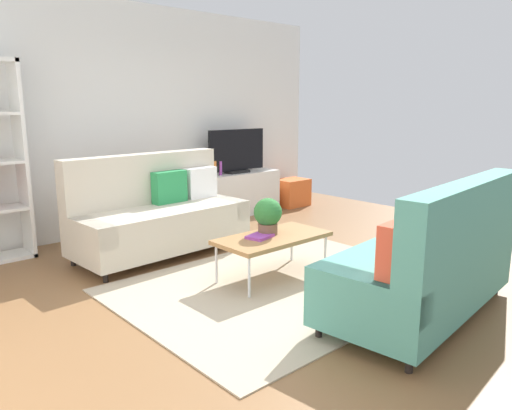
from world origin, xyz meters
TOP-DOWN VIEW (x-y plane):
  - ground_plane at (0.00, 0.00)m, footprint 7.68×7.68m
  - wall_far at (0.00, 2.80)m, footprint 6.40×0.12m
  - area_rug at (0.03, -0.08)m, footprint 2.90×2.20m
  - couch_beige at (-0.31, 1.54)m, footprint 1.94×0.94m
  - couch_green at (0.37, -1.30)m, footprint 1.98×1.04m
  - coffee_table at (0.08, 0.12)m, footprint 1.10×0.56m
  - tv_console at (1.56, 2.46)m, footprint 1.40×0.44m
  - tv at (1.56, 2.44)m, footprint 1.00×0.20m
  - storage_trunk at (2.66, 2.36)m, footprint 0.52×0.40m
  - potted_plant at (0.09, 0.20)m, footprint 0.27×0.27m
  - table_book_0 at (-0.06, 0.16)m, footprint 0.28×0.23m
  - vase_0 at (0.98, 2.51)m, footprint 0.09×0.09m
  - bottle_0 at (1.13, 2.42)m, footprint 0.06×0.06m
  - bottle_1 at (1.24, 2.42)m, footprint 0.05×0.05m

SIDE VIEW (x-z plane):
  - ground_plane at x=0.00m, z-range 0.00..0.00m
  - area_rug at x=0.03m, z-range 0.00..0.01m
  - storage_trunk at x=2.66m, z-range 0.00..0.44m
  - tv_console at x=1.56m, z-range 0.00..0.64m
  - coffee_table at x=0.08m, z-range 0.18..0.60m
  - table_book_0 at x=-0.06m, z-range 0.42..0.45m
  - couch_beige at x=-0.31m, z-range -0.10..1.00m
  - couch_green at x=0.37m, z-range -0.10..1.00m
  - potted_plant at x=0.09m, z-range 0.43..0.79m
  - vase_0 at x=0.98m, z-range 0.64..0.76m
  - bottle_1 at x=1.24m, z-range 0.64..0.84m
  - bottle_0 at x=1.13m, z-range 0.64..0.85m
  - tv at x=1.56m, z-range 0.63..1.27m
  - wall_far at x=0.00m, z-range 0.00..2.90m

